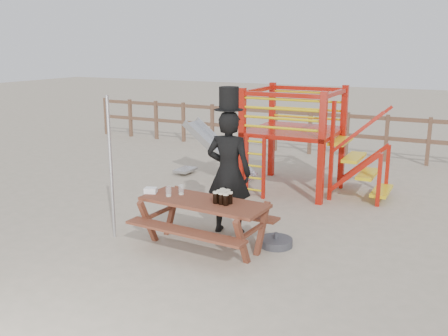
% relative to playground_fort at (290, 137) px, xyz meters
% --- Properties ---
extents(ground, '(60.00, 60.00, 0.00)m').
position_rel_playground_fort_xyz_m(ground, '(-0.12, -3.58, -1.07)').
color(ground, tan).
rests_on(ground, ground).
extents(back_fence, '(15.09, 0.09, 1.20)m').
position_rel_playground_fort_xyz_m(back_fence, '(-0.12, 3.42, -0.34)').
color(back_fence, brown).
rests_on(back_fence, ground).
extents(playground_fort, '(4.71, 1.84, 2.10)m').
position_rel_playground_fort_xyz_m(playground_fort, '(0.00, 0.00, 0.00)').
color(playground_fort, '#AD180B').
rests_on(playground_fort, ground).
extents(picnic_table, '(1.94, 1.40, 0.72)m').
position_rel_playground_fort_xyz_m(picnic_table, '(-0.06, -3.55, -0.62)').
color(picnic_table, brown).
rests_on(picnic_table, ground).
extents(man_with_hat, '(0.77, 0.56, 2.30)m').
position_rel_playground_fort_xyz_m(man_with_hat, '(-0.01, -2.82, -0.04)').
color(man_with_hat, black).
rests_on(man_with_hat, ground).
extents(metal_pole, '(0.05, 0.05, 2.19)m').
position_rel_playground_fort_xyz_m(metal_pole, '(-1.51, -3.81, 0.02)').
color(metal_pole, '#B2B2B7').
rests_on(metal_pole, ground).
extents(parasol_base, '(0.49, 0.49, 0.21)m').
position_rel_playground_fort_xyz_m(parasol_base, '(0.87, -3.02, -1.01)').
color(parasol_base, '#39393E').
rests_on(parasol_base, ground).
extents(paper_bag, '(0.22, 0.19, 0.08)m').
position_rel_playground_fort_xyz_m(paper_bag, '(-0.96, -3.57, -0.31)').
color(paper_bag, white).
rests_on(paper_bag, picnic_table).
extents(stout_pints, '(0.27, 0.28, 0.17)m').
position_rel_playground_fort_xyz_m(stout_pints, '(0.24, -3.51, -0.26)').
color(stout_pints, black).
rests_on(stout_pints, picnic_table).
extents(empty_glasses, '(0.20, 0.25, 0.15)m').
position_rel_playground_fort_xyz_m(empty_glasses, '(-0.57, -3.52, -0.28)').
color(empty_glasses, silver).
rests_on(empty_glasses, picnic_table).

